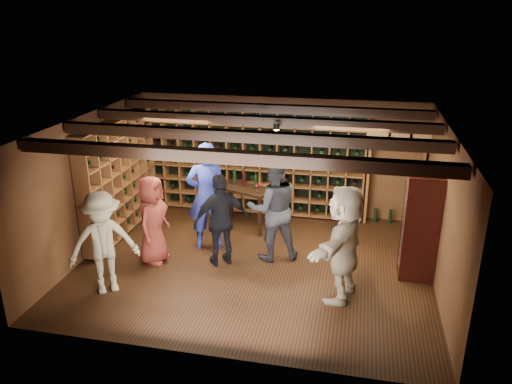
% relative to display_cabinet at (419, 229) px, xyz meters
% --- Properties ---
extents(ground, '(6.00, 6.00, 0.00)m').
position_rel_display_cabinet_xyz_m(ground, '(-2.71, -0.20, -0.86)').
color(ground, black).
rests_on(ground, ground).
extents(room_shell, '(6.00, 6.00, 6.00)m').
position_rel_display_cabinet_xyz_m(room_shell, '(-2.71, -0.15, 1.56)').
color(room_shell, '#56341D').
rests_on(room_shell, ground).
extents(wine_rack_back, '(4.65, 0.30, 2.20)m').
position_rel_display_cabinet_xyz_m(wine_rack_back, '(-3.24, 2.13, 0.29)').
color(wine_rack_back, brown).
rests_on(wine_rack_back, ground).
extents(wine_rack_left, '(0.30, 2.65, 2.20)m').
position_rel_display_cabinet_xyz_m(wine_rack_left, '(-5.54, 0.62, 0.29)').
color(wine_rack_left, brown).
rests_on(wine_rack_left, ground).
extents(crate_shelf, '(1.20, 0.32, 2.07)m').
position_rel_display_cabinet_xyz_m(crate_shelf, '(-0.31, 2.12, 0.71)').
color(crate_shelf, brown).
rests_on(crate_shelf, ground).
extents(display_cabinet, '(0.55, 0.50, 1.75)m').
position_rel_display_cabinet_xyz_m(display_cabinet, '(0.00, 0.00, 0.00)').
color(display_cabinet, black).
rests_on(display_cabinet, ground).
extents(man_blue_shirt, '(0.85, 0.68, 2.02)m').
position_rel_display_cabinet_xyz_m(man_blue_shirt, '(-3.69, 0.31, 0.15)').
color(man_blue_shirt, navy).
rests_on(man_blue_shirt, ground).
extents(man_grey_suit, '(1.12, 1.00, 1.89)m').
position_rel_display_cabinet_xyz_m(man_grey_suit, '(-2.44, 0.13, 0.09)').
color(man_grey_suit, black).
rests_on(man_grey_suit, ground).
extents(guest_red_floral, '(0.56, 0.81, 1.57)m').
position_rel_display_cabinet_xyz_m(guest_red_floral, '(-4.45, -0.42, -0.07)').
color(guest_red_floral, maroon).
rests_on(guest_red_floral, ground).
extents(guest_woman_black, '(1.03, 0.86, 1.64)m').
position_rel_display_cabinet_xyz_m(guest_woman_black, '(-3.26, -0.27, -0.03)').
color(guest_woman_black, black).
rests_on(guest_woman_black, ground).
extents(guest_khaki, '(1.23, 1.13, 1.66)m').
position_rel_display_cabinet_xyz_m(guest_khaki, '(-4.80, -1.50, -0.02)').
color(guest_khaki, gray).
rests_on(guest_khaki, ground).
extents(guest_beige, '(0.99, 1.78, 1.83)m').
position_rel_display_cabinet_xyz_m(guest_beige, '(-1.18, -0.91, 0.06)').
color(guest_beige, gray).
rests_on(guest_beige, ground).
extents(tasting_table, '(1.24, 0.92, 1.12)m').
position_rel_display_cabinet_xyz_m(tasting_table, '(-3.24, 1.36, -0.11)').
color(tasting_table, black).
rests_on(tasting_table, ground).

